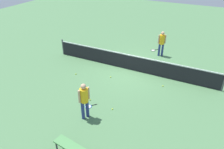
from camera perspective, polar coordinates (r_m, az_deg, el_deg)
The scene contains 12 objects.
ground_plane at distance 13.07m, azimuth 4.99°, elevation 1.27°, with size 40.00×40.00×0.00m, color #4C7A4C.
court_net at distance 12.84m, azimuth 5.09°, elevation 3.22°, with size 10.09×0.09×1.07m.
player_near_side at distance 8.97m, azimuth -7.33°, elevation -6.23°, with size 0.46×0.50×1.70m.
player_far_side at distance 14.78m, azimuth 12.98°, elevation 8.44°, with size 0.50×0.46×1.70m.
tennis_racket_near_player at distance 10.13m, azimuth -6.15°, elevation -8.34°, with size 0.50×0.56×0.03m.
tennis_racket_far_player at distance 15.86m, azimuth 10.83°, elevation 6.29°, with size 0.52×0.55×0.03m.
tennis_ball_near_player at distance 11.75m, azimuth 13.26°, elevation -2.95°, with size 0.07×0.07×0.07m, color #C6E033.
tennis_ball_by_net at distance 12.21m, azimuth -0.36°, elevation -0.67°, with size 0.07×0.07×0.07m, color #C6E033.
tennis_ball_midcourt at distance 10.49m, azimuth -5.80°, elevation -6.64°, with size 0.07×0.07×0.07m, color #C6E033.
tennis_ball_baseline at distance 12.69m, azimuth -9.49°, elevation 0.14°, with size 0.07×0.07×0.07m, color #C6E033.
tennis_ball_stray_left at distance 9.90m, azimuth 0.09°, elevation -9.05°, with size 0.07×0.07×0.07m, color #C6E033.
courtside_bench at distance 7.90m, azimuth -10.25°, elevation -18.56°, with size 1.54×0.60×0.48m.
Camera 1 is at (4.09, -10.71, 6.29)m, focal length 34.72 mm.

